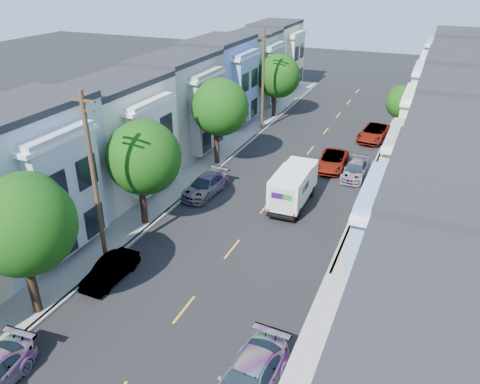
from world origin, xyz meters
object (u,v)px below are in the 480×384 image
Objects in this scene: parked_left_c at (110,270)px; lead_sedan at (332,161)px; tree_far_r at (401,103)px; utility_pole_far at (263,80)px; tree_c at (143,158)px; tree_b at (22,225)px; parked_right_c at (355,170)px; fedex_truck at (293,185)px; utility_pole_near at (94,181)px; parked_left_d at (206,186)px; tree_e at (278,76)px; parked_right_b at (248,382)px; parked_right_d at (374,133)px; tree_d at (219,107)px.

lead_sedan is at bearing 70.35° from parked_left_c.
utility_pole_far reaches higher than tree_far_r.
lead_sedan is at bearing 57.39° from tree_c.
parked_right_c is (11.20, 22.60, -4.51)m from tree_b.
tree_far_r reaches higher than fedex_truck.
lead_sedan is (9.05, 18.71, -4.48)m from utility_pole_near.
tree_far_r reaches higher than parked_left_d.
tree_e is 15.43m from lead_sedan.
utility_pole_near is 1.00× the size of utility_pole_far.
tree_c is 15.63m from parked_right_b.
tree_e reaches higher than parked_right_b.
tree_e is 0.70× the size of utility_pole_near.
tree_far_r reaches higher than parked_right_d.
tree_d is 10.27m from utility_pole_far.
parked_left_d is (1.40, -15.83, -4.46)m from utility_pole_far.
tree_e is 1.39× the size of parked_right_b.
tree_e reaches higher than parked_left_d.
lead_sedan is at bearing 18.24° from tree_d.
tree_b is at bearing -90.00° from tree_c.
lead_sedan is at bearing -38.86° from utility_pole_far.
tree_b is at bearing -109.88° from parked_left_c.
utility_pole_near reaches higher than parked_left_d.
utility_pole_near is at bearing 136.82° from parked_left_c.
fedex_truck is at bearing -67.83° from tree_e.
tree_far_r is at bearing 90.17° from parked_right_b.
fedex_truck reaches higher than parked_right_d.
utility_pole_near is 2.06× the size of lead_sedan.
lead_sedan is 21.49m from parked_left_c.
parked_right_d is (-2.00, -1.34, -2.89)m from tree_far_r.
utility_pole_near reaches higher than parked_right_b.
tree_e reaches higher than parked_left_c.
parked_left_c is 0.74× the size of parked_right_b.
utility_pole_near is at bearing -126.28° from fedex_truck.
parked_right_b is (9.80, -15.71, 0.06)m from parked_left_d.
tree_b is at bearing -111.47° from tree_far_r.
parked_left_c is 11.54m from parked_left_d.
fedex_truck reaches higher than parked_left_c.
parked_right_c is (11.20, -12.99, -3.99)m from tree_e.
utility_pole_far reaches higher than parked_right_c.
parked_left_d is 1.11× the size of parked_right_c.
utility_pole_near is 2.42× the size of parked_right_c.
tree_far_r is 13.53m from utility_pole_far.
utility_pole_far is 33.76m from parked_right_b.
tree_e is (0.00, 26.01, -0.22)m from tree_c.
tree_e is at bearing 90.00° from utility_pole_near.
parked_right_c is (11.20, -8.41, -4.53)m from utility_pole_far.
tree_e reaches higher than lead_sedan.
parked_left_d is at bearing 75.97° from tree_c.
parked_left_c is at bearing -115.63° from parked_right_c.
tree_d is at bearing 108.89° from parked_left_d.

